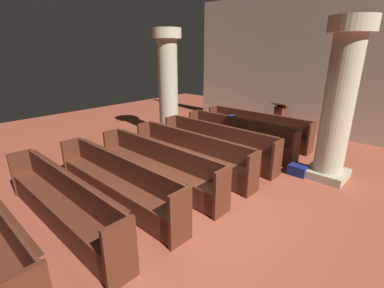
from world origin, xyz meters
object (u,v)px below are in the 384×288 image
(pillar_aisle_side, at_px, (339,100))
(hymn_book, at_px, (232,116))
(pew_row_0, at_px, (256,126))
(lectern, at_px, (279,121))
(pew_row_1, at_px, (238,133))
(pillar_far_side, at_px, (168,83))
(pew_row_2, at_px, (217,142))
(kneeler_box_navy, at_px, (298,170))
(pew_row_4, at_px, (158,164))
(pew_row_3, at_px, (191,152))
(pew_row_5, at_px, (117,180))
(pew_row_6, at_px, (62,201))

(pillar_aisle_side, height_order, hymn_book, pillar_aisle_side)
(pew_row_0, xyz_separation_m, lectern, (0.19, 1.12, -0.02))
(pew_row_1, bearing_deg, pillar_aisle_side, -4.30)
(pillar_aisle_side, relative_size, pillar_far_side, 1.00)
(pew_row_2, relative_size, kneeler_box_navy, 8.62)
(pew_row_2, relative_size, pew_row_4, 1.00)
(pew_row_2, relative_size, hymn_book, 16.67)
(pew_row_3, bearing_deg, pew_row_2, 90.00)
(pew_row_2, xyz_separation_m, hymn_book, (-0.38, 1.18, 0.42))
(pew_row_5, height_order, lectern, lectern)
(pew_row_3, bearing_deg, pew_row_1, 90.00)
(pew_row_0, distance_m, pew_row_1, 1.00)
(pew_row_4, distance_m, pillar_aisle_side, 3.96)
(pillar_aisle_side, bearing_deg, lectern, 135.03)
(pew_row_3, height_order, lectern, lectern)
(pew_row_0, relative_size, pew_row_2, 1.00)
(pew_row_0, distance_m, pillar_aisle_side, 3.04)
(pew_row_0, relative_size, pew_row_6, 1.00)
(pew_row_3, distance_m, kneeler_box_navy, 2.49)
(pew_row_3, bearing_deg, pew_row_0, 90.00)
(pew_row_2, xyz_separation_m, pew_row_5, (0.00, -2.99, 0.00))
(pew_row_0, distance_m, pew_row_2, 1.99)
(pew_row_0, xyz_separation_m, pew_row_4, (0.00, -3.98, 0.00))
(pew_row_1, height_order, lectern, lectern)
(pew_row_4, distance_m, pillar_far_side, 3.77)
(pew_row_2, xyz_separation_m, pew_row_4, (0.00, -1.99, 0.00))
(pew_row_2, relative_size, pillar_far_side, 1.02)
(pew_row_3, xyz_separation_m, pew_row_4, (0.00, -1.00, 0.00))
(pew_row_2, relative_size, pew_row_3, 1.00)
(pew_row_6, relative_size, kneeler_box_navy, 8.62)
(pew_row_0, xyz_separation_m, pew_row_5, (0.00, -4.98, 0.00))
(hymn_book, bearing_deg, pew_row_4, -83.15)
(pew_row_5, distance_m, hymn_book, 4.21)
(pew_row_4, height_order, pillar_far_side, pillar_far_side)
(pew_row_3, relative_size, pew_row_4, 1.00)
(pew_row_5, height_order, pillar_far_side, pillar_far_side)
(pew_row_6, bearing_deg, kneeler_box_navy, 66.10)
(pew_row_2, height_order, pew_row_3, same)
(pew_row_2, relative_size, pew_row_6, 1.00)
(pew_row_1, distance_m, pew_row_6, 4.98)
(pew_row_0, relative_size, pew_row_4, 1.00)
(lectern, height_order, hymn_book, lectern)
(pew_row_1, distance_m, pew_row_2, 1.00)
(hymn_book, bearing_deg, lectern, 73.46)
(pew_row_0, relative_size, lectern, 3.14)
(pew_row_2, height_order, pew_row_5, same)
(pew_row_0, distance_m, pew_row_5, 4.98)
(pillar_aisle_side, relative_size, lectern, 3.08)
(pew_row_1, xyz_separation_m, pew_row_3, (0.00, -1.99, 0.00))
(pew_row_6, height_order, hymn_book, hymn_book)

